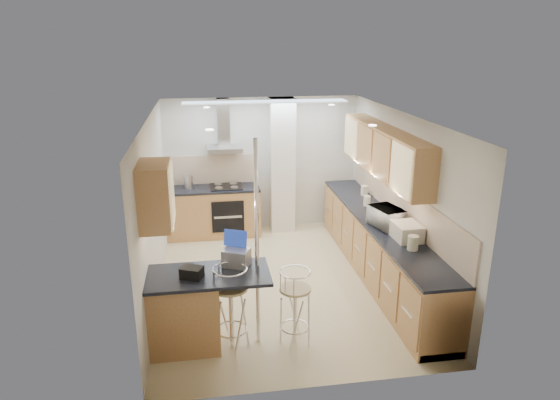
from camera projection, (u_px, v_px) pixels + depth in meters
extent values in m
plane|color=beige|center=(282.00, 282.00, 7.54)|extent=(4.80, 4.80, 0.00)
cube|color=beige|center=(262.00, 164.00, 9.41)|extent=(3.60, 0.04, 2.50)
cube|color=beige|center=(321.00, 280.00, 4.90)|extent=(3.60, 0.04, 2.50)
cube|color=beige|center=(154.00, 210.00, 6.89)|extent=(0.04, 4.80, 2.50)
cube|color=beige|center=(401.00, 198.00, 7.42)|extent=(0.04, 4.80, 2.50)
cube|color=white|center=(282.00, 117.00, 6.76)|extent=(3.60, 4.80, 0.02)
cube|color=#AD6F45|center=(384.00, 151.00, 7.57)|extent=(0.34, 3.00, 0.72)
cube|color=#AD6F45|center=(155.00, 195.00, 5.45)|extent=(0.34, 0.62, 0.72)
cube|color=#F4E4CD|center=(400.00, 202.00, 7.44)|extent=(0.03, 4.40, 0.56)
cube|color=#F4E4CD|center=(211.00, 170.00, 9.27)|extent=(1.70, 0.03, 0.56)
cube|color=silver|center=(282.00, 166.00, 9.27)|extent=(0.45, 0.40, 2.50)
cube|color=#B8BABD|center=(225.00, 149.00, 8.95)|extent=(0.62, 0.48, 0.08)
cube|color=#B8BABD|center=(223.00, 123.00, 8.95)|extent=(0.22, 0.20, 0.88)
cylinder|color=white|center=(257.00, 246.00, 5.71)|extent=(0.05, 0.05, 2.50)
cube|color=black|center=(228.00, 217.00, 8.98)|extent=(0.58, 0.02, 0.58)
cube|color=black|center=(226.00, 187.00, 9.12)|extent=(0.58, 0.50, 0.02)
cube|color=tan|center=(265.00, 102.00, 8.46)|extent=(2.80, 0.35, 0.02)
cube|color=#AD6F45|center=(379.00, 249.00, 7.63)|extent=(0.60, 4.40, 0.88)
cube|color=black|center=(381.00, 221.00, 7.48)|extent=(0.63, 4.40, 0.04)
cube|color=#AD6F45|center=(214.00, 212.00, 9.23)|extent=(1.70, 0.60, 0.88)
cube|color=black|center=(212.00, 189.00, 9.09)|extent=(1.70, 0.63, 0.04)
cube|color=#AD6F45|center=(208.00, 312.00, 5.87)|extent=(1.35, 0.62, 0.90)
cube|color=black|center=(206.00, 276.00, 5.73)|extent=(1.47, 0.72, 0.04)
imported|color=white|center=(387.00, 217.00, 7.16)|extent=(0.47, 0.59, 0.29)
cube|color=gray|center=(236.00, 257.00, 5.90)|extent=(0.37, 0.33, 0.21)
cube|color=black|center=(192.00, 273.00, 5.61)|extent=(0.29, 0.25, 0.13)
cylinder|color=beige|center=(364.00, 191.00, 8.62)|extent=(0.13, 0.13, 0.17)
cylinder|color=beige|center=(367.00, 201.00, 8.08)|extent=(0.14, 0.14, 0.17)
cylinder|color=beige|center=(413.00, 243.00, 6.40)|extent=(0.18, 0.18, 0.19)
cylinder|color=white|center=(400.00, 229.00, 6.94)|extent=(0.11, 0.11, 0.13)
cube|color=beige|center=(407.00, 232.00, 6.72)|extent=(0.35, 0.44, 0.22)
cylinder|color=#B8BABD|center=(189.00, 182.00, 9.00)|extent=(0.16, 0.16, 0.24)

